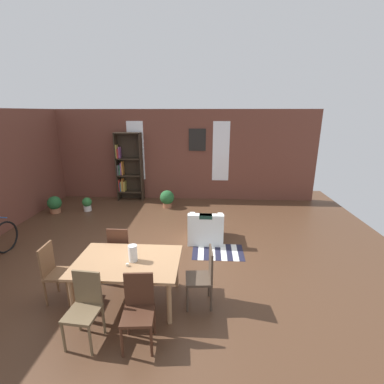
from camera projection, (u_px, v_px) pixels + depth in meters
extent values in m
plane|color=#4D3221|center=(158.00, 259.00, 5.65)|extent=(10.65, 10.65, 0.00)
cube|color=brown|center=(178.00, 155.00, 9.20)|extent=(9.15, 0.12, 3.01)
cube|color=white|center=(136.00, 151.00, 9.17)|extent=(0.55, 0.02, 1.96)
cube|color=white|center=(221.00, 152.00, 9.01)|extent=(0.55, 0.02, 1.96)
cube|color=#A17650|center=(127.00, 262.00, 4.19)|extent=(1.60, 1.08, 0.04)
cylinder|color=#A17650|center=(72.00, 299.00, 3.91)|extent=(0.07, 0.07, 0.69)
cylinder|color=#A17650|center=(169.00, 303.00, 3.84)|extent=(0.07, 0.07, 0.69)
cylinder|color=#A17650|center=(97.00, 266.00, 4.76)|extent=(0.07, 0.07, 0.69)
cylinder|color=#A17650|center=(176.00, 268.00, 4.68)|extent=(0.07, 0.07, 0.69)
cylinder|color=silver|center=(133.00, 253.00, 4.15)|extent=(0.14, 0.14, 0.26)
cylinder|color=silver|center=(127.00, 265.00, 4.03)|extent=(0.04, 0.04, 0.04)
cube|color=#512E20|center=(122.00, 250.00, 5.09)|extent=(0.40, 0.40, 0.04)
cube|color=#512E20|center=(118.00, 242.00, 4.85)|extent=(0.38, 0.03, 0.50)
cylinder|color=#512E20|center=(135.00, 256.00, 5.32)|extent=(0.04, 0.04, 0.43)
cylinder|color=#512E20|center=(117.00, 256.00, 5.35)|extent=(0.04, 0.04, 0.43)
cylinder|color=#512E20|center=(130.00, 266.00, 4.98)|extent=(0.04, 0.04, 0.43)
cylinder|color=#512E20|center=(110.00, 265.00, 5.00)|extent=(0.04, 0.04, 0.43)
cube|color=#422418|center=(138.00, 316.00, 3.44)|extent=(0.43, 0.43, 0.04)
cube|color=#422418|center=(139.00, 290.00, 3.55)|extent=(0.38, 0.06, 0.50)
cylinder|color=#422418|center=(122.00, 343.00, 3.33)|extent=(0.04, 0.04, 0.43)
cylinder|color=#422418|center=(151.00, 342.00, 3.34)|extent=(0.04, 0.04, 0.43)
cylinder|color=#422418|center=(128.00, 321.00, 3.68)|extent=(0.04, 0.04, 0.43)
cylinder|color=#422418|center=(154.00, 320.00, 3.69)|extent=(0.04, 0.04, 0.43)
cube|color=#45372B|center=(199.00, 279.00, 4.21)|extent=(0.43, 0.43, 0.04)
cube|color=#45372B|center=(211.00, 264.00, 4.14)|extent=(0.06, 0.38, 0.50)
cylinder|color=#45372B|center=(187.00, 285.00, 4.44)|extent=(0.04, 0.04, 0.43)
cylinder|color=#45372B|center=(187.00, 300.00, 4.10)|extent=(0.04, 0.04, 0.43)
cylinder|color=#45372B|center=(209.00, 285.00, 4.45)|extent=(0.04, 0.04, 0.43)
cylinder|color=#45372B|center=(211.00, 299.00, 4.11)|extent=(0.04, 0.04, 0.43)
cube|color=brown|center=(82.00, 314.00, 3.48)|extent=(0.43, 0.43, 0.04)
cube|color=brown|center=(87.00, 288.00, 3.59)|extent=(0.38, 0.06, 0.50)
cylinder|color=brown|center=(63.00, 338.00, 3.40)|extent=(0.04, 0.04, 0.43)
cylinder|color=brown|center=(90.00, 341.00, 3.35)|extent=(0.04, 0.04, 0.43)
cylinder|color=brown|center=(79.00, 317.00, 3.75)|extent=(0.04, 0.04, 0.43)
cylinder|color=brown|center=(104.00, 320.00, 3.70)|extent=(0.04, 0.04, 0.43)
cube|color=brown|center=(60.00, 274.00, 4.33)|extent=(0.41, 0.41, 0.04)
cube|color=brown|center=(47.00, 260.00, 4.26)|extent=(0.04, 0.38, 0.50)
cylinder|color=brown|center=(68.00, 294.00, 4.22)|extent=(0.04, 0.04, 0.43)
cylinder|color=brown|center=(78.00, 280.00, 4.56)|extent=(0.04, 0.04, 0.43)
cylinder|color=brown|center=(45.00, 294.00, 4.23)|extent=(0.04, 0.04, 0.43)
cylinder|color=brown|center=(57.00, 280.00, 4.57)|extent=(0.04, 0.04, 0.43)
cube|color=#2D2319|center=(117.00, 167.00, 9.16)|extent=(0.04, 0.32, 2.28)
cube|color=#2D2319|center=(142.00, 167.00, 9.11)|extent=(0.04, 0.32, 2.28)
cube|color=#2D2319|center=(131.00, 166.00, 9.28)|extent=(0.87, 0.01, 2.28)
cube|color=#2D2319|center=(131.00, 191.00, 9.38)|extent=(0.83, 0.32, 0.04)
cube|color=#B22D28|center=(120.00, 185.00, 9.34)|extent=(0.04, 0.19, 0.39)
cube|color=#284C8C|center=(121.00, 187.00, 9.35)|extent=(0.03, 0.24, 0.30)
cube|color=gold|center=(122.00, 186.00, 9.34)|extent=(0.03, 0.19, 0.34)
cube|color=orange|center=(123.00, 185.00, 9.33)|extent=(0.04, 0.19, 0.44)
cube|color=gold|center=(125.00, 186.00, 9.34)|extent=(0.04, 0.25, 0.34)
cube|color=#2D2319|center=(130.00, 175.00, 9.22)|extent=(0.83, 0.32, 0.04)
cube|color=#4C4C51|center=(119.00, 170.00, 9.18)|extent=(0.05, 0.25, 0.33)
cube|color=#33724C|center=(120.00, 170.00, 9.18)|extent=(0.03, 0.25, 0.34)
cube|color=#8C4C8C|center=(121.00, 169.00, 9.17)|extent=(0.04, 0.21, 0.41)
cube|color=orange|center=(123.00, 168.00, 9.16)|extent=(0.04, 0.20, 0.46)
cube|color=#2D2319|center=(129.00, 159.00, 9.05)|extent=(0.83, 0.32, 0.04)
cube|color=gold|center=(117.00, 151.00, 9.01)|extent=(0.03, 0.23, 0.43)
cube|color=#B22D28|center=(118.00, 153.00, 9.02)|extent=(0.04, 0.25, 0.30)
cube|color=#8C4C8C|center=(120.00, 152.00, 9.01)|extent=(0.03, 0.21, 0.37)
cube|color=#2D2319|center=(127.00, 133.00, 8.82)|extent=(0.83, 0.32, 0.04)
cube|color=white|center=(206.00, 231.00, 6.46)|extent=(0.81, 0.81, 0.40)
cube|color=white|center=(206.00, 222.00, 6.05)|extent=(0.80, 0.17, 0.35)
cube|color=white|center=(220.00, 221.00, 6.36)|extent=(0.13, 0.72, 0.15)
cube|color=white|center=(191.00, 220.00, 6.40)|extent=(0.13, 0.72, 0.15)
cube|color=#19382D|center=(206.00, 216.00, 6.01)|extent=(0.28, 0.17, 0.08)
torus|color=black|center=(6.00, 237.00, 5.88)|extent=(0.08, 0.70, 0.70)
cylinder|color=silver|center=(88.00, 208.00, 8.35)|extent=(0.22, 0.22, 0.17)
sphere|color=#2D6B33|center=(87.00, 202.00, 8.29)|extent=(0.28, 0.28, 0.28)
cylinder|color=#9E6042|center=(56.00, 210.00, 8.19)|extent=(0.29, 0.29, 0.15)
sphere|color=#235B2D|center=(54.00, 203.00, 8.13)|extent=(0.40, 0.40, 0.40)
cylinder|color=#9E6042|center=(167.00, 205.00, 8.66)|extent=(0.28, 0.28, 0.15)
sphere|color=#235B2D|center=(167.00, 197.00, 8.59)|extent=(0.45, 0.45, 0.45)
cube|color=#1E1E33|center=(195.00, 251.00, 5.94)|extent=(0.12, 0.74, 0.01)
cube|color=white|center=(201.00, 251.00, 5.94)|extent=(0.12, 0.74, 0.01)
cube|color=#1E1E33|center=(207.00, 251.00, 5.93)|extent=(0.12, 0.74, 0.01)
cube|color=white|center=(212.00, 252.00, 5.92)|extent=(0.12, 0.74, 0.01)
cube|color=#1E1E33|center=(218.00, 252.00, 5.91)|extent=(0.12, 0.74, 0.01)
cube|color=white|center=(224.00, 252.00, 5.91)|extent=(0.12, 0.74, 0.01)
cube|color=#1E1E33|center=(229.00, 252.00, 5.90)|extent=(0.12, 0.74, 0.01)
cube|color=white|center=(235.00, 252.00, 5.89)|extent=(0.12, 0.74, 0.01)
cube|color=#1E1E33|center=(241.00, 252.00, 5.89)|extent=(0.12, 0.74, 0.01)
cube|color=black|center=(197.00, 140.00, 8.94)|extent=(0.56, 0.03, 0.72)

